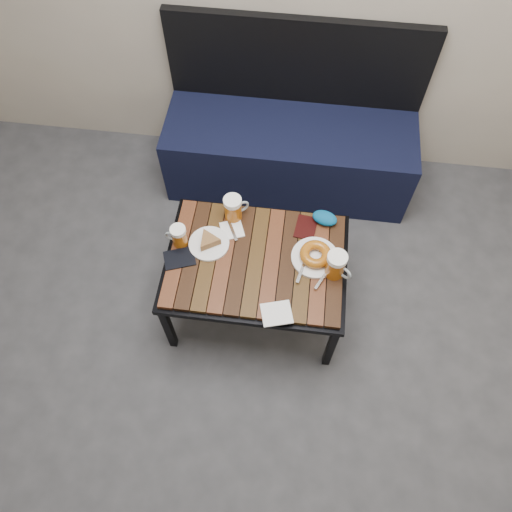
# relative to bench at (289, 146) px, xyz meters

# --- Properties ---
(ground) EXTENTS (4.00, 4.00, 0.00)m
(ground) POSITION_rel_bench_xyz_m (-0.05, -1.76, -0.27)
(ground) COLOR #2D2D30
(ground) RESTS_ON ground
(room_shell) EXTENTS (4.00, 4.00, 4.00)m
(room_shell) POSITION_rel_bench_xyz_m (-0.05, -1.26, 1.48)
(room_shell) COLOR gray
(room_shell) RESTS_ON ground
(bench) EXTENTS (1.40, 0.50, 0.95)m
(bench) POSITION_rel_bench_xyz_m (0.00, 0.00, 0.00)
(bench) COLOR black
(bench) RESTS_ON ground
(cafe_table) EXTENTS (0.84, 0.62, 0.47)m
(cafe_table) POSITION_rel_bench_xyz_m (-0.08, -0.89, 0.16)
(cafe_table) COLOR black
(cafe_table) RESTS_ON ground
(beer_mug_left) EXTENTS (0.11, 0.07, 0.12)m
(beer_mug_left) POSITION_rel_bench_xyz_m (-0.45, -0.85, 0.26)
(beer_mug_left) COLOR #A2500D
(beer_mug_left) RESTS_ON cafe_table
(beer_mug_centre) EXTENTS (0.13, 0.11, 0.14)m
(beer_mug_centre) POSITION_rel_bench_xyz_m (-0.22, -0.67, 0.27)
(beer_mug_centre) COLOR #A2500D
(beer_mug_centre) RESTS_ON cafe_table
(beer_mug_right) EXTENTS (0.13, 0.12, 0.14)m
(beer_mug_right) POSITION_rel_bench_xyz_m (0.27, -0.92, 0.27)
(beer_mug_right) COLOR #A2500D
(beer_mug_right) RESTS_ON cafe_table
(plate_pie) EXTENTS (0.19, 0.19, 0.05)m
(plate_pie) POSITION_rel_bench_xyz_m (-0.31, -0.84, 0.22)
(plate_pie) COLOR white
(plate_pie) RESTS_ON cafe_table
(plate_bagel) EXTENTS (0.23, 0.28, 0.06)m
(plate_bagel) POSITION_rel_bench_xyz_m (0.18, -0.85, 0.22)
(plate_bagel) COLOR white
(plate_bagel) RESTS_ON cafe_table
(napkin_left) EXTENTS (0.13, 0.13, 0.01)m
(napkin_left) POSITION_rel_bench_xyz_m (-0.22, -0.75, 0.20)
(napkin_left) COLOR white
(napkin_left) RESTS_ON cafe_table
(napkin_right) EXTENTS (0.15, 0.14, 0.01)m
(napkin_right) POSITION_rel_bench_xyz_m (0.04, -1.15, 0.20)
(napkin_right) COLOR white
(napkin_right) RESTS_ON cafe_table
(passport_navy) EXTENTS (0.17, 0.14, 0.01)m
(passport_navy) POSITION_rel_bench_xyz_m (-0.43, -0.93, 0.20)
(passport_navy) COLOR black
(passport_navy) RESTS_ON cafe_table
(passport_burgundy) EXTENTS (0.11, 0.14, 0.01)m
(passport_burgundy) POSITION_rel_bench_xyz_m (0.13, -0.69, 0.20)
(passport_burgundy) COLOR black
(passport_burgundy) RESTS_ON cafe_table
(knit_pouch) EXTENTS (0.14, 0.11, 0.05)m
(knit_pouch) POSITION_rel_bench_xyz_m (0.21, -0.64, 0.23)
(knit_pouch) COLOR navy
(knit_pouch) RESTS_ON cafe_table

